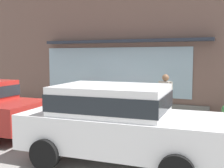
{
  "coord_description": "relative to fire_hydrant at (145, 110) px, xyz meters",
  "views": [
    {
      "loc": [
        4.31,
        -8.34,
        2.27
      ],
      "look_at": [
        0.23,
        1.2,
        1.25
      ],
      "focal_mm": 45.71,
      "sensor_mm": 36.0,
      "label": 1
    }
  ],
  "objects": [
    {
      "name": "storefront",
      "position": [
        -1.55,
        2.19,
        2.08
      ],
      "size": [
        14.0,
        0.81,
        5.14
      ],
      "color": "brown",
      "rests_on": "ground_plane"
    },
    {
      "name": "potted_plant_corner_tall",
      "position": [
        0.28,
        1.09,
        0.0
      ],
      "size": [
        0.4,
        0.4,
        0.76
      ],
      "color": "#B7B2A3",
      "rests_on": "ground_plane"
    },
    {
      "name": "pedestrian_with_handbag",
      "position": [
        0.72,
        -0.19,
        0.55
      ],
      "size": [
        0.66,
        0.33,
        1.69
      ],
      "rotation": [
        0.0,
        0.0,
        2.86
      ],
      "color": "#232328",
      "rests_on": "ground_plane"
    },
    {
      "name": "ground_plane",
      "position": [
        -1.55,
        -1.0,
        -0.43
      ],
      "size": [
        60.0,
        60.0,
        0.0
      ],
      "primitive_type": "plane",
      "color": "gray"
    },
    {
      "name": "potted_plant_by_entrance",
      "position": [
        -1.93,
        1.32,
        -0.08
      ],
      "size": [
        0.31,
        0.31,
        0.75
      ],
      "color": "#B7B2A3",
      "rests_on": "ground_plane"
    },
    {
      "name": "curb_strip",
      "position": [
        -1.55,
        -1.2,
        -0.37
      ],
      "size": [
        14.0,
        0.24,
        0.12
      ],
      "primitive_type": "cube",
      "color": "#B2B2AD",
      "rests_on": "ground_plane"
    },
    {
      "name": "parked_car_white",
      "position": [
        0.51,
        -3.79,
        0.49
      ],
      "size": [
        4.28,
        2.21,
        1.65
      ],
      "rotation": [
        0.0,
        0.0,
        0.06
      ],
      "color": "white",
      "rests_on": "ground_plane"
    },
    {
      "name": "potted_plant_window_left",
      "position": [
        -3.42,
        1.14,
        0.01
      ],
      "size": [
        0.38,
        0.38,
        0.94
      ],
      "color": "#33473D",
      "rests_on": "ground_plane"
    },
    {
      "name": "fire_hydrant",
      "position": [
        0.0,
        0.0,
        0.0
      ],
      "size": [
        0.38,
        0.34,
        0.86
      ],
      "color": "#4C8C47",
      "rests_on": "ground_plane"
    }
  ]
}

